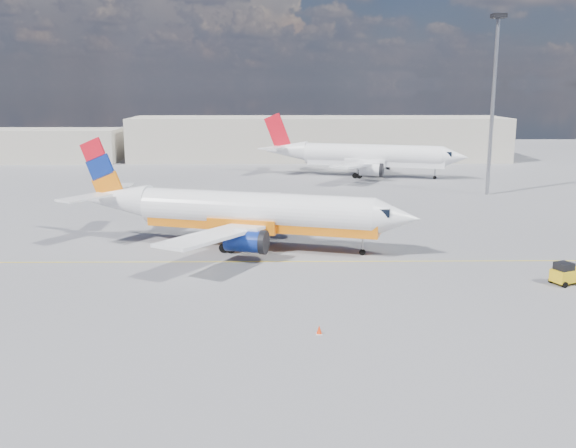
{
  "coord_description": "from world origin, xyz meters",
  "views": [
    {
      "loc": [
        -2.06,
        -46.96,
        14.02
      ],
      "look_at": [
        -1.52,
        1.23,
        3.5
      ],
      "focal_mm": 40.0,
      "sensor_mm": 36.0,
      "label": 1
    }
  ],
  "objects_px": {
    "main_jet": "(246,212)",
    "second_jet": "(366,156)",
    "gse_tug": "(567,274)",
    "traffic_cone": "(319,330)"
  },
  "relations": [
    {
      "from": "second_jet",
      "to": "main_jet",
      "type": "bearing_deg",
      "value": -93.95
    },
    {
      "from": "main_jet",
      "to": "second_jet",
      "type": "height_order",
      "value": "second_jet"
    },
    {
      "from": "second_jet",
      "to": "gse_tug",
      "type": "distance_m",
      "value": 55.4
    },
    {
      "from": "main_jet",
      "to": "second_jet",
      "type": "relative_size",
      "value": 0.98
    },
    {
      "from": "gse_tug",
      "to": "traffic_cone",
      "type": "relative_size",
      "value": 5.01
    },
    {
      "from": "second_jet",
      "to": "traffic_cone",
      "type": "height_order",
      "value": "second_jet"
    },
    {
      "from": "gse_tug",
      "to": "traffic_cone",
      "type": "bearing_deg",
      "value": -176.79
    },
    {
      "from": "second_jet",
      "to": "gse_tug",
      "type": "bearing_deg",
      "value": -66.09
    },
    {
      "from": "second_jet",
      "to": "gse_tug",
      "type": "height_order",
      "value": "second_jet"
    },
    {
      "from": "main_jet",
      "to": "gse_tug",
      "type": "relative_size",
      "value": 11.97
    }
  ]
}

